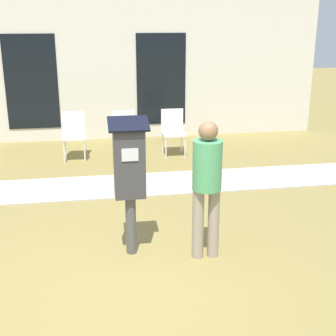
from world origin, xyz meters
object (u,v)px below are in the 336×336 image
at_px(parking_meter, 130,170).
at_px(outdoor_chair_middle, 124,130).
at_px(outdoor_chair_left, 74,131).
at_px(outdoor_chair_right, 173,128).
at_px(person_standing, 207,180).

height_order(parking_meter, outdoor_chair_middle, parking_meter).
bearing_deg(outdoor_chair_left, parking_meter, -63.04).
bearing_deg(outdoor_chair_right, person_standing, -78.81).
height_order(parking_meter, outdoor_chair_right, parking_meter).
bearing_deg(outdoor_chair_middle, outdoor_chair_left, -166.10).
height_order(parking_meter, outdoor_chair_left, parking_meter).
distance_m(outdoor_chair_middle, outdoor_chair_right, 0.97).
bearing_deg(outdoor_chair_right, outdoor_chair_middle, -163.64).
bearing_deg(person_standing, parking_meter, 145.77).
bearing_deg(outdoor_chair_left, outdoor_chair_middle, 13.77).
bearing_deg(outdoor_chair_left, outdoor_chair_right, 15.26).
xyz_separation_m(parking_meter, person_standing, (0.82, -0.23, -0.09)).
height_order(outdoor_chair_middle, outdoor_chair_right, same).
bearing_deg(person_standing, outdoor_chair_left, 91.23).
height_order(outdoor_chair_left, outdoor_chair_right, same).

